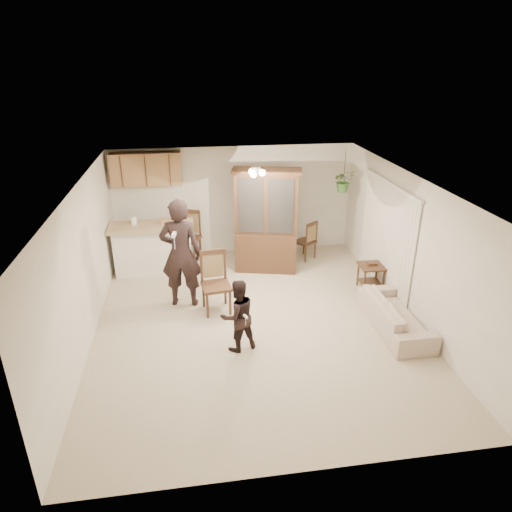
{
  "coord_description": "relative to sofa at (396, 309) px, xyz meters",
  "views": [
    {
      "loc": [
        -1.01,
        -6.87,
        4.33
      ],
      "look_at": [
        0.08,
        0.4,
        1.09
      ],
      "focal_mm": 32.0,
      "sensor_mm": 36.0,
      "label": 1
    }
  ],
  "objects": [
    {
      "name": "wall_left",
      "position": [
        -5.1,
        0.57,
        0.88
      ],
      "size": [
        0.02,
        6.5,
        2.5
      ],
      "primitive_type": "cube",
      "color": "beige",
      "rests_on": "ground"
    },
    {
      "name": "plant_cord",
      "position": [
        -0.05,
        2.97,
        1.81
      ],
      "size": [
        0.01,
        0.01,
        0.65
      ],
      "primitive_type": "cylinder",
      "color": "black",
      "rests_on": "ceiling"
    },
    {
      "name": "breakfast_bar",
      "position": [
        -4.2,
        2.92,
        0.13
      ],
      "size": [
        1.6,
        0.55,
        1.0
      ],
      "primitive_type": "cube",
      "color": "white",
      "rests_on": "floor"
    },
    {
      "name": "controller_adult",
      "position": [
        -3.67,
        0.93,
        1.22
      ],
      "size": [
        0.08,
        0.19,
        0.06
      ],
      "primitive_type": "cube",
      "rotation": [
        0.0,
        0.0,
        2.98
      ],
      "color": "white",
      "rests_on": "adult"
    },
    {
      "name": "vertical_blinds",
      "position": [
        0.36,
        1.47,
        0.73
      ],
      "size": [
        0.06,
        2.3,
        2.1
      ],
      "primitive_type": null,
      "color": "silver",
      "rests_on": "wall_right"
    },
    {
      "name": "side_table",
      "position": [
        0.12,
        1.44,
        -0.09
      ],
      "size": [
        0.49,
        0.49,
        0.59
      ],
      "rotation": [
        0.0,
        0.0,
        -0.03
      ],
      "color": "#392714",
      "rests_on": "floor"
    },
    {
      "name": "child",
      "position": [
        -2.73,
        -0.19,
        0.31
      ],
      "size": [
        0.78,
        0.69,
        1.35
      ],
      "primitive_type": "imported",
      "rotation": [
        0.0,
        0.0,
        3.47
      ],
      "color": "black",
      "rests_on": "floor"
    },
    {
      "name": "upper_cabinets",
      "position": [
        -4.25,
        3.64,
        1.73
      ],
      "size": [
        1.5,
        0.34,
        0.7
      ],
      "primitive_type": "cube",
      "color": "olive",
      "rests_on": "wall_back"
    },
    {
      "name": "china_hutch",
      "position": [
        -1.79,
        2.69,
        0.73
      ],
      "size": [
        1.5,
        0.86,
        2.23
      ],
      "rotation": [
        0.0,
        0.0,
        -0.24
      ],
      "color": "#392714",
      "rests_on": "floor"
    },
    {
      "name": "ceiling",
      "position": [
        -2.35,
        0.57,
        2.13
      ],
      "size": [
        5.5,
        6.5,
        0.02
      ],
      "primitive_type": "cube",
      "color": "white",
      "rests_on": "wall_back"
    },
    {
      "name": "controller_child",
      "position": [
        -2.64,
        -0.46,
        0.38
      ],
      "size": [
        0.06,
        0.11,
        0.03
      ],
      "primitive_type": "cube",
      "rotation": [
        0.0,
        0.0,
        3.47
      ],
      "color": "white",
      "rests_on": "child"
    },
    {
      "name": "bar_top",
      "position": [
        -4.2,
        2.92,
        0.68
      ],
      "size": [
        1.75,
        0.7,
        0.08
      ],
      "primitive_type": "cube",
      "color": "tan",
      "rests_on": "breakfast_bar"
    },
    {
      "name": "chair_bar",
      "position": [
        -2.99,
        1.05,
        -0.05
      ],
      "size": [
        0.56,
        0.56,
        1.14
      ],
      "rotation": [
        0.0,
        0.0,
        0.12
      ],
      "color": "#392714",
      "rests_on": "floor"
    },
    {
      "name": "wall_right",
      "position": [
        0.4,
        0.57,
        0.88
      ],
      "size": [
        0.02,
        6.5,
        2.5
      ],
      "primitive_type": "cube",
      "color": "beige",
      "rests_on": "ground"
    },
    {
      "name": "floor",
      "position": [
        -2.35,
        0.57,
        -0.37
      ],
      "size": [
        6.5,
        6.5,
        0.0
      ],
      "primitive_type": "plane",
      "color": "tan",
      "rests_on": "ground"
    },
    {
      "name": "wall_front",
      "position": [
        -2.35,
        -2.68,
        0.88
      ],
      "size": [
        5.5,
        0.02,
        2.5
      ],
      "primitive_type": "cube",
      "color": "beige",
      "rests_on": "ground"
    },
    {
      "name": "sofa",
      "position": [
        0.0,
        0.0,
        0.0
      ],
      "size": [
        0.73,
        1.87,
        0.73
      ],
      "primitive_type": "imported",
      "rotation": [
        0.0,
        0.0,
        1.57
      ],
      "color": "beige",
      "rests_on": "floor"
    },
    {
      "name": "ceiling_fixture",
      "position": [
        -2.15,
        1.77,
        2.03
      ],
      "size": [
        0.36,
        0.36,
        0.2
      ],
      "primitive_type": null,
      "color": "#FBE9BC",
      "rests_on": "ceiling"
    },
    {
      "name": "wall_back",
      "position": [
        -2.35,
        3.82,
        0.88
      ],
      "size": [
        5.5,
        0.02,
        2.5
      ],
      "primitive_type": "cube",
      "color": "beige",
      "rests_on": "ground"
    },
    {
      "name": "hanging_plant",
      "position": [
        -0.05,
        2.97,
        1.48
      ],
      "size": [
        0.43,
        0.37,
        0.48
      ],
      "primitive_type": "imported",
      "color": "#336026",
      "rests_on": "ceiling"
    },
    {
      "name": "chair_hutch_right",
      "position": [
        -0.8,
        3.13,
        -0.11
      ],
      "size": [
        0.57,
        0.57,
        0.92
      ],
      "rotation": [
        0.0,
        0.0,
        3.77
      ],
      "color": "#392714",
      "rests_on": "floor"
    },
    {
      "name": "adult",
      "position": [
        -3.59,
        1.41,
        0.53
      ],
      "size": [
        0.72,
        0.53,
        1.8
      ],
      "primitive_type": "imported",
      "rotation": [
        0.0,
        0.0,
        2.98
      ],
      "color": "black",
      "rests_on": "floor"
    },
    {
      "name": "chair_hutch_left",
      "position": [
        -3.46,
        3.45,
        -0.04
      ],
      "size": [
        0.65,
        0.65,
        1.14
      ],
      "rotation": [
        0.0,
        0.0,
        -0.35
      ],
      "color": "#392714",
      "rests_on": "floor"
    }
  ]
}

